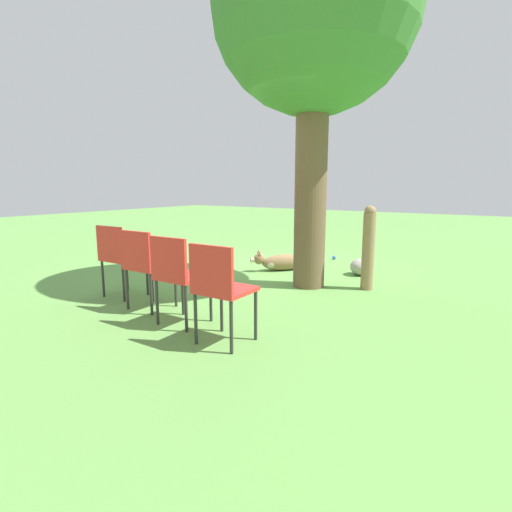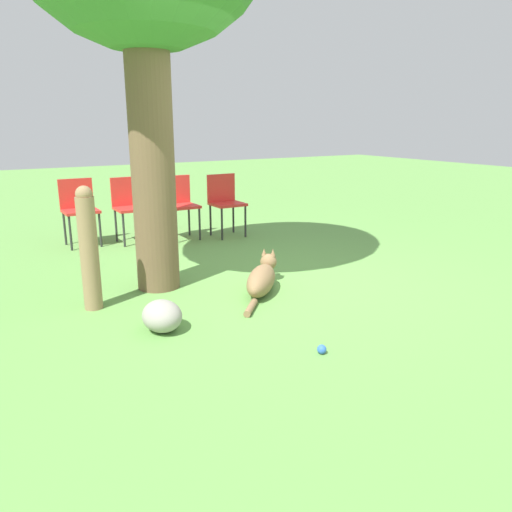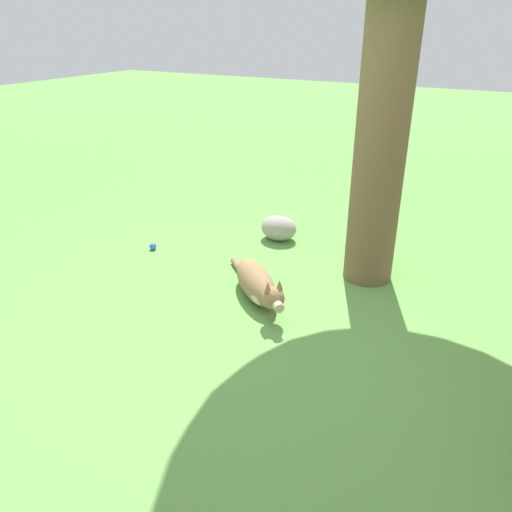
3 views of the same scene
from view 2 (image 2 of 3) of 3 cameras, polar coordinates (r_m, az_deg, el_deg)
name	(u,v)px [view 2 (image 2 of 3)]	position (r m, az deg, el deg)	size (l,w,h in m)	color
ground_plane	(255,284)	(5.15, -0.07, -3.21)	(30.00, 30.00, 0.00)	#609947
dog	(262,278)	(4.89, 0.72, -2.55)	(0.93, 0.85, 0.35)	olive
fence_post	(89,248)	(4.57, -18.57, 0.86)	(0.16, 0.16, 1.10)	#937551
red_chair_0	(225,199)	(7.26, -3.57, 6.47)	(0.42, 0.44, 0.88)	red
red_chair_1	(179,202)	(7.14, -8.80, 6.17)	(0.42, 0.44, 0.88)	red
red_chair_2	(130,204)	(7.08, -14.17, 5.81)	(0.42, 0.44, 0.88)	red
red_chair_3	(79,206)	(7.08, -19.58, 5.40)	(0.42, 0.44, 0.88)	red
tennis_ball	(322,349)	(3.68, 7.52, -10.53)	(0.07, 0.07, 0.07)	blue
garden_rock	(162,316)	(4.06, -10.69, -6.74)	(0.37, 0.31, 0.25)	gray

